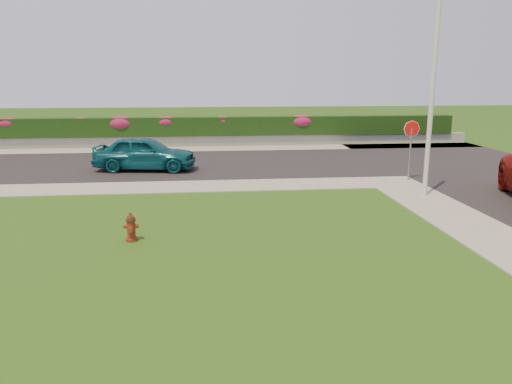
{
  "coord_description": "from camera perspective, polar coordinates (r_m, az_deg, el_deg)",
  "views": [
    {
      "loc": [
        -0.24,
        -9.36,
        4.02
      ],
      "look_at": [
        1.15,
        4.06,
        0.9
      ],
      "focal_mm": 35.0,
      "sensor_mm": 36.0,
      "label": 1
    }
  ],
  "objects": [
    {
      "name": "flower_clump_c",
      "position": [
        30.36,
        -15.2,
        7.6
      ],
      "size": [
        1.57,
        1.01,
        0.79
      ],
      "primitive_type": "ellipsoid",
      "color": "#B51F67",
      "rests_on": "hedge"
    },
    {
      "name": "sidewalk_beyond",
      "position": [
        28.65,
        -7.42,
        4.89
      ],
      "size": [
        34.0,
        2.0,
        0.04
      ],
      "primitive_type": "cube",
      "color": "gray",
      "rests_on": "ground"
    },
    {
      "name": "sidewalk_far",
      "position": [
        19.65,
        -22.83,
        0.24
      ],
      "size": [
        24.0,
        2.0,
        0.04
      ],
      "primitive_type": "cube",
      "color": "gray",
      "rests_on": "ground"
    },
    {
      "name": "flower_clump_f",
      "position": [
        30.54,
        5.19,
        8.04
      ],
      "size": [
        1.54,
        0.99,
        0.77
      ],
      "primitive_type": "ellipsoid",
      "color": "#B51F67",
      "rests_on": "hedge"
    },
    {
      "name": "retaining_wall",
      "position": [
        30.1,
        -7.37,
        5.82
      ],
      "size": [
        34.0,
        0.4,
        0.6
      ],
      "primitive_type": "cube",
      "color": "gray",
      "rests_on": "ground"
    },
    {
      "name": "sedan_teal",
      "position": [
        22.27,
        -12.58,
        4.35
      ],
      "size": [
        4.58,
        2.38,
        1.49
      ],
      "primitive_type": "imported",
      "rotation": [
        0.0,
        0.0,
        1.42
      ],
      "color": "#0B4B58",
      "rests_on": "street_far"
    },
    {
      "name": "hedge",
      "position": [
        30.11,
        -7.41,
        7.44
      ],
      "size": [
        32.0,
        0.9,
        1.1
      ],
      "primitive_type": "cube",
      "color": "black",
      "rests_on": "retaining_wall"
    },
    {
      "name": "flower_clump_a",
      "position": [
        31.97,
        -26.52,
        7.05
      ],
      "size": [
        1.28,
        0.83,
        0.64
      ],
      "primitive_type": "ellipsoid",
      "color": "#B51F67",
      "rests_on": "hedge"
    },
    {
      "name": "curb_corner",
      "position": [
        20.14,
        15.28,
        1.1
      ],
      "size": [
        2.0,
        2.0,
        0.04
      ],
      "primitive_type": "cube",
      "color": "gray",
      "rests_on": "ground"
    },
    {
      "name": "utility_pole",
      "position": [
        17.68,
        19.42,
        9.62
      ],
      "size": [
        0.16,
        0.16,
        6.39
      ],
      "primitive_type": "cylinder",
      "color": "silver",
      "rests_on": "ground"
    },
    {
      "name": "flower_clump_d",
      "position": [
        30.05,
        -10.27,
        7.9
      ],
      "size": [
        1.29,
        0.83,
        0.65
      ],
      "primitive_type": "ellipsoid",
      "color": "#B51F67",
      "rests_on": "hedge"
    },
    {
      "name": "street_far",
      "position": [
        24.17,
        -17.22,
        2.91
      ],
      "size": [
        26.0,
        8.0,
        0.04
      ],
      "primitive_type": "cube",
      "color": "black",
      "rests_on": "ground"
    },
    {
      "name": "fire_hydrant",
      "position": [
        12.88,
        -14.09,
        -3.99
      ],
      "size": [
        0.36,
        0.35,
        0.72
      ],
      "rotation": [
        0.0,
        0.0,
        -0.04
      ],
      "color": "#50230C",
      "rests_on": "ground"
    },
    {
      "name": "ground",
      "position": [
        10.19,
        -4.15,
        -10.26
      ],
      "size": [
        120.0,
        120.0,
        0.0
      ],
      "primitive_type": "plane",
      "color": "black",
      "rests_on": "ground"
    },
    {
      "name": "stop_sign",
      "position": [
        20.44,
        17.32,
        6.07
      ],
      "size": [
        0.65,
        0.06,
        2.38
      ],
      "rotation": [
        0.0,
        0.0,
        -0.39
      ],
      "color": "slate",
      "rests_on": "ground"
    },
    {
      "name": "flower_clump_b",
      "position": [
        30.8,
        -19.43,
        7.59
      ],
      "size": [
        1.01,
        0.65,
        0.51
      ],
      "primitive_type": "ellipsoid",
      "color": "#B51F67",
      "rests_on": "hedge"
    },
    {
      "name": "flower_clump_e",
      "position": [
        29.99,
        -3.81,
        8.13
      ],
      "size": [
        1.13,
        0.73,
        0.56
      ],
      "primitive_type": "ellipsoid",
      "color": "#B51F67",
      "rests_on": "hedge"
    }
  ]
}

